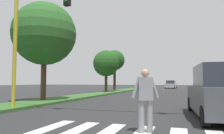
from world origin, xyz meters
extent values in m
plane|color=#2D2D30|center=(0.00, 30.00, 0.00)|extent=(140.00, 140.00, 0.00)
cube|color=silver|center=(-2.70, 8.72, 0.00)|extent=(0.45, 2.20, 0.01)
cube|color=silver|center=(-1.80, 8.72, 0.00)|extent=(0.45, 2.20, 0.01)
cube|color=silver|center=(-0.90, 8.72, 0.00)|extent=(0.45, 2.20, 0.01)
cube|color=#386B2D|center=(-7.48, 28.00, 0.07)|extent=(2.53, 64.00, 0.15)
cylinder|color=#4C3823|center=(-7.87, 15.36, 1.75)|extent=(0.36, 0.36, 3.21)
sphere|color=#2D6628|center=(-7.87, 15.36, 4.65)|extent=(4.32, 4.32, 4.32)
cylinder|color=#4C3823|center=(-7.91, 27.96, 1.43)|extent=(0.36, 0.36, 2.55)
sphere|color=#23561E|center=(-7.91, 27.96, 3.68)|extent=(3.27, 3.27, 3.27)
cylinder|color=#4C3823|center=(-7.76, 31.02, 1.84)|extent=(0.36, 0.36, 3.38)
sphere|color=#23561E|center=(-7.76, 31.02, 4.38)|extent=(2.82, 2.82, 2.82)
cylinder|color=gold|center=(-6.52, 11.28, 3.15)|extent=(0.18, 0.18, 6.00)
sphere|color=#0F3F19|center=(-3.72, 11.16, 4.84)|extent=(0.16, 0.16, 0.16)
cylinder|color=gray|center=(0.17, 8.99, 0.42)|extent=(0.21, 0.21, 0.85)
cylinder|color=gray|center=(-0.03, 8.91, 0.42)|extent=(0.21, 0.21, 0.85)
cube|color=gray|center=(0.07, 8.95, 1.16)|extent=(0.44, 0.36, 0.62)
cylinder|color=gray|center=(0.29, 9.04, 1.19)|extent=(0.28, 0.18, 0.58)
cylinder|color=gray|center=(-0.16, 8.87, 1.19)|extent=(0.28, 0.18, 0.58)
sphere|color=tan|center=(0.07, 8.95, 1.58)|extent=(0.28, 0.28, 0.22)
cube|color=#474C51|center=(2.38, 12.05, 0.70)|extent=(2.20, 4.72, 0.96)
cube|color=#2D333D|center=(2.40, 11.82, 1.58)|extent=(1.84, 2.63, 0.79)
cylinder|color=black|center=(1.39, 13.84, 0.32)|extent=(0.26, 0.65, 0.64)
cylinder|color=black|center=(1.64, 10.14, 0.32)|extent=(0.26, 0.65, 0.64)
cube|color=#474C51|center=(3.62, 33.20, 0.64)|extent=(2.19, 4.66, 0.84)
cube|color=#2D333D|center=(3.60, 33.43, 1.41)|extent=(1.77, 2.17, 0.69)
cylinder|color=black|center=(4.60, 31.47, 0.32)|extent=(0.27, 0.66, 0.64)
cylinder|color=black|center=(2.95, 31.33, 0.32)|extent=(0.27, 0.66, 0.64)
cylinder|color=black|center=(4.29, 35.08, 0.32)|extent=(0.27, 0.66, 0.64)
cylinder|color=black|center=(2.64, 34.94, 0.32)|extent=(0.27, 0.66, 0.64)
cube|color=#B7B7BC|center=(-1.03, 48.84, 0.61)|extent=(2.24, 4.44, 0.79)
cube|color=#2D333D|center=(-1.05, 48.62, 1.33)|extent=(1.79, 2.07, 0.64)
cylinder|color=black|center=(-1.70, 50.60, 0.32)|extent=(0.28, 0.66, 0.64)
cylinder|color=black|center=(-0.04, 50.44, 0.32)|extent=(0.28, 0.66, 0.64)
cylinder|color=black|center=(-2.03, 47.24, 0.32)|extent=(0.28, 0.66, 0.64)
cylinder|color=black|center=(-0.36, 47.07, 0.32)|extent=(0.28, 0.66, 0.64)
camera|label=1|loc=(0.99, 3.31, 1.34)|focal=33.69mm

